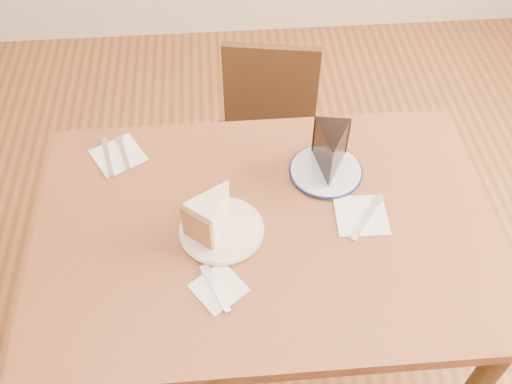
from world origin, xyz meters
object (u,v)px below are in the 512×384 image
object	(u,v)px
plate_cream	(222,230)
table	(267,247)
plate_navy	(326,171)
chocolate_cake	(331,154)
carrot_cake	(214,211)
chair_far	(267,149)

from	to	relation	value
plate_cream	table	bearing A→B (deg)	5.80
table	plate_navy	world-z (taller)	plate_navy
table	plate_navy	xyz separation A→B (m)	(0.18, 0.17, 0.10)
table	chocolate_cake	distance (m)	0.31
plate_cream	plate_navy	xyz separation A→B (m)	(0.30, 0.18, 0.00)
carrot_cake	plate_navy	bearing A→B (deg)	67.50
table	plate_cream	bearing A→B (deg)	-174.20
chocolate_cake	plate_navy	bearing A→B (deg)	28.04
chair_far	chocolate_cake	bearing A→B (deg)	116.98
plate_navy	chocolate_cake	distance (m)	0.07
table	chair_far	world-z (taller)	chair_far
table	chocolate_cake	xyz separation A→B (m)	(0.19, 0.17, 0.17)
table	plate_navy	distance (m)	0.27
chair_far	plate_cream	world-z (taller)	chair_far
chair_far	carrot_cake	xyz separation A→B (m)	(-0.19, -0.57, 0.36)
plate_cream	carrot_cake	bearing A→B (deg)	128.87
plate_navy	carrot_cake	bearing A→B (deg)	-152.51
table	chair_far	bearing A→B (deg)	84.21
plate_navy	chocolate_cake	bearing A→B (deg)	18.40
plate_navy	carrot_cake	world-z (taller)	carrot_cake
plate_cream	plate_navy	distance (m)	0.35
chair_far	plate_navy	distance (m)	0.53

